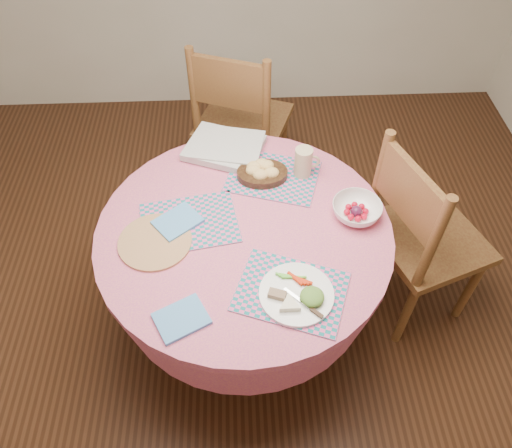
# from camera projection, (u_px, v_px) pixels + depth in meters

# --- Properties ---
(ground) EXTENTS (4.00, 4.00, 0.00)m
(ground) POSITION_uv_depth(u_px,v_px,m) (247.00, 321.00, 2.64)
(ground) COLOR #331C0F
(ground) RESTS_ON ground
(dining_table) EXTENTS (1.24, 1.24, 0.75)m
(dining_table) POSITION_uv_depth(u_px,v_px,m) (245.00, 257.00, 2.22)
(dining_table) COLOR #D76474
(dining_table) RESTS_ON ground
(chair_right) EXTENTS (0.61, 0.62, 1.05)m
(chair_right) POSITION_uv_depth(u_px,v_px,m) (420.00, 236.00, 2.31)
(chair_right) COLOR brown
(chair_right) RESTS_ON ground
(chair_back) EXTENTS (0.62, 0.61, 1.06)m
(chair_back) POSITION_uv_depth(u_px,v_px,m) (240.00, 121.00, 2.87)
(chair_back) COLOR brown
(chair_back) RESTS_ON ground
(placemat_front) EXTENTS (0.48, 0.42, 0.01)m
(placemat_front) POSITION_uv_depth(u_px,v_px,m) (291.00, 292.00, 1.87)
(placemat_front) COLOR #157077
(placemat_front) RESTS_ON dining_table
(placemat_left) EXTENTS (0.44, 0.36, 0.01)m
(placemat_left) POSITION_uv_depth(u_px,v_px,m) (189.00, 223.00, 2.09)
(placemat_left) COLOR #157077
(placemat_left) RESTS_ON dining_table
(placemat_back) EXTENTS (0.47, 0.40, 0.01)m
(placemat_back) POSITION_uv_depth(u_px,v_px,m) (273.00, 176.00, 2.28)
(placemat_back) COLOR #157077
(placemat_back) RESTS_ON dining_table
(wicker_trivet) EXTENTS (0.30, 0.30, 0.01)m
(wicker_trivet) POSITION_uv_depth(u_px,v_px,m) (155.00, 242.00, 2.02)
(wicker_trivet) COLOR #9C6943
(wicker_trivet) RESTS_ON dining_table
(napkin_near) EXTENTS (0.22, 0.21, 0.01)m
(napkin_near) POSITION_uv_depth(u_px,v_px,m) (181.00, 319.00, 1.79)
(napkin_near) COLOR #4F8DCD
(napkin_near) RESTS_ON dining_table
(napkin_far) EXTENTS (0.23, 0.22, 0.01)m
(napkin_far) POSITION_uv_depth(u_px,v_px,m) (178.00, 222.00, 2.08)
(napkin_far) COLOR #4F8DCD
(napkin_far) RESTS_ON placemat_left
(dinner_plate) EXTENTS (0.28, 0.28, 0.05)m
(dinner_plate) POSITION_uv_depth(u_px,v_px,m) (299.00, 294.00, 1.84)
(dinner_plate) COLOR white
(dinner_plate) RESTS_ON placemat_front
(bread_bowl) EXTENTS (0.23, 0.23, 0.08)m
(bread_bowl) POSITION_uv_depth(u_px,v_px,m) (262.00, 171.00, 2.25)
(bread_bowl) COLOR black
(bread_bowl) RESTS_ON placemat_back
(latte_mug) EXTENTS (0.12, 0.08, 0.14)m
(latte_mug) POSITION_uv_depth(u_px,v_px,m) (304.00, 162.00, 2.23)
(latte_mug) COLOR #C5B087
(latte_mug) RESTS_ON placemat_back
(fruit_bowl) EXTENTS (0.23, 0.23, 0.07)m
(fruit_bowl) POSITION_uv_depth(u_px,v_px,m) (357.00, 210.00, 2.10)
(fruit_bowl) COLOR white
(fruit_bowl) RESTS_ON dining_table
(newspaper_stack) EXTENTS (0.42, 0.38, 0.04)m
(newspaper_stack) POSITION_uv_depth(u_px,v_px,m) (225.00, 147.00, 2.37)
(newspaper_stack) COLOR silver
(newspaper_stack) RESTS_ON dining_table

